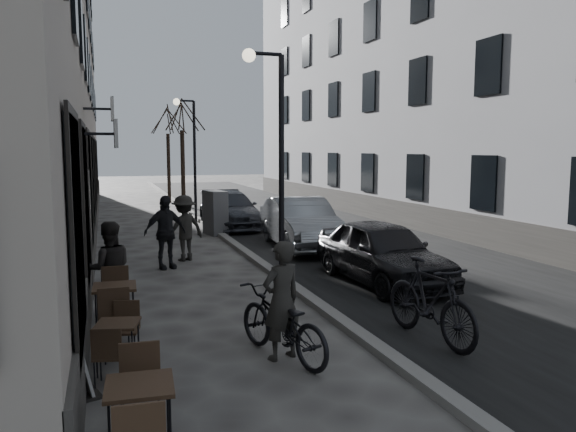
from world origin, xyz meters
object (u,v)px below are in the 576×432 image
streetlamp_near (274,143)px  car_far (230,210)px  pedestrian_mid (184,228)px  bistro_set_b (118,341)px  utility_cabinet (215,213)px  bicycle (282,323)px  car_near (382,252)px  tree_far (168,120)px  pedestrian_far (165,232)px  streetlamp_far (190,146)px  tree_near (182,114)px  moped (430,301)px  car_mid (301,223)px  bistro_set_a (140,414)px  bistro_set_c (115,305)px  sign_board (79,364)px  pedestrian_near (109,269)px

streetlamp_near → car_far: 10.23m
pedestrian_mid → bistro_set_b: bearing=50.5°
utility_cabinet → bistro_set_b: bearing=-119.2°
bicycle → car_near: bearing=-153.1°
tree_far → pedestrian_far: size_ratio=3.03×
streetlamp_far → tree_near: (0.07, 3.00, 1.50)m
streetlamp_near → streetlamp_far: size_ratio=1.00×
streetlamp_far → moped: 16.25m
streetlamp_far → car_mid: (2.27, -7.34, -2.39)m
bicycle → bistro_set_a: bearing=26.4°
bistro_set_a → bistro_set_b: size_ratio=1.14×
bicycle → bistro_set_c: bearing=-58.0°
tree_far → bicycle: bearing=-92.7°
tree_far → pedestrian_mid: (-1.50, -17.25, -3.77)m
bistro_set_a → car_mid: (5.47, 10.81, 0.29)m
streetlamp_near → car_mid: size_ratio=1.09×
tree_near → moped: 19.46m
moped → tree_near: bearing=87.6°
sign_board → utility_cabinet: utility_cabinet is taller
car_near → pedestrian_near: bearing=-176.4°
streetlamp_near → pedestrian_far: 4.13m
sign_board → car_near: 7.51m
bistro_set_c → car_near: car_near is taller
streetlamp_far → tree_near: bearing=88.6°
pedestrian_far → bistro_set_a: bearing=-114.9°
pedestrian_near → car_near: pedestrian_near is taller
sign_board → streetlamp_near: bearing=30.6°
streetlamp_near → tree_far: bearing=89.8°
utility_cabinet → car_mid: 4.03m
bicycle → pedestrian_near: (-2.34, 3.04, 0.34)m
streetlamp_far → utility_cabinet: 4.52m
utility_cabinet → bicycle: utility_cabinet is taller
utility_cabinet → car_near: 8.75m
sign_board → car_mid: 10.89m
tree_far → sign_board: size_ratio=5.86×
pedestrian_mid → sign_board: bearing=48.4°
bistro_set_c → sign_board: bearing=-100.3°
tree_far → bistro_set_b: bearing=-97.9°
tree_near → car_mid: bearing=-78.0°
streetlamp_far → bistro_set_c: bearing=-103.3°
moped → car_mid: bearing=77.8°
bistro_set_a → pedestrian_near: pedestrian_near is taller
pedestrian_near → streetlamp_far: bearing=-108.3°
bistro_set_b → pedestrian_near: (-0.07, 2.77, 0.45)m
bistro_set_a → pedestrian_far: 9.07m
bicycle → car_far: car_far is taller
tree_far → streetlamp_near: bearing=-90.2°
tree_near → sign_board: bearing=-101.4°
bistro_set_c → pedestrian_near: bearing=95.1°
utility_cabinet → pedestrian_far: 5.82m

